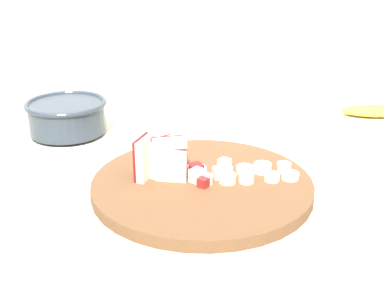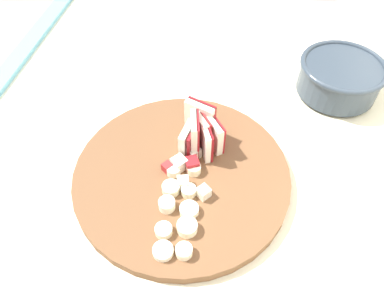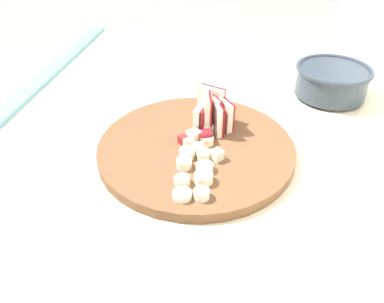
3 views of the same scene
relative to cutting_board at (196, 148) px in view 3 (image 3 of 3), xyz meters
name	(u,v)px [view 3 (image 3 of 3)]	position (x,y,z in m)	size (l,w,h in m)	color
cutting_board	(196,148)	(0.00, 0.00, 0.00)	(0.34, 0.34, 0.02)	brown
apple_wedge_fan	(213,112)	(-0.06, 0.02, 0.04)	(0.08, 0.07, 0.07)	maroon
apple_dice_pile	(202,139)	(0.00, 0.01, 0.02)	(0.10, 0.09, 0.02)	#A32323
banana_slice_rows	(195,166)	(0.07, 0.01, 0.02)	(0.17, 0.06, 0.02)	white
ceramic_bowl	(332,80)	(-0.26, 0.26, 0.03)	(0.16, 0.16, 0.07)	#2D3842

